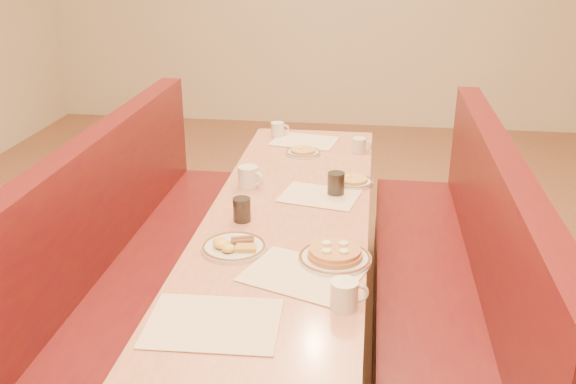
# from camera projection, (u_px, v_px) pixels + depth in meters

# --- Properties ---
(ground) EXTENTS (8.00, 8.00, 0.00)m
(ground) POSITION_uv_depth(u_px,v_px,m) (288.00, 355.00, 3.08)
(ground) COLOR #9E6647
(ground) RESTS_ON ground
(diner_table) EXTENTS (0.70, 2.50, 0.75)m
(diner_table) POSITION_uv_depth(u_px,v_px,m) (288.00, 288.00, 2.94)
(diner_table) COLOR black
(diner_table) RESTS_ON ground
(booth_left) EXTENTS (0.55, 2.50, 1.05)m
(booth_left) POSITION_uv_depth(u_px,v_px,m) (135.00, 279.00, 3.03)
(booth_left) COLOR #4C3326
(booth_left) RESTS_ON ground
(booth_right) EXTENTS (0.55, 2.50, 1.05)m
(booth_right) POSITION_uv_depth(u_px,v_px,m) (451.00, 301.00, 2.85)
(booth_right) COLOR #4C3326
(booth_right) RESTS_ON ground
(placemat_near_left) EXTENTS (0.43, 0.33, 0.00)m
(placemat_near_left) POSITION_uv_depth(u_px,v_px,m) (213.00, 323.00, 2.01)
(placemat_near_left) COLOR beige
(placemat_near_left) RESTS_ON diner_table
(placemat_near_right) EXTENTS (0.47, 0.41, 0.00)m
(placemat_near_right) POSITION_uv_depth(u_px,v_px,m) (301.00, 275.00, 2.29)
(placemat_near_right) COLOR beige
(placemat_near_right) RESTS_ON diner_table
(placemat_far_left) EXTENTS (0.40, 0.33, 0.00)m
(placemat_far_left) POSITION_uv_depth(u_px,v_px,m) (304.00, 141.00, 3.73)
(placemat_far_left) COLOR beige
(placemat_far_left) RESTS_ON diner_table
(placemat_far_right) EXTENTS (0.39, 0.33, 0.00)m
(placemat_far_right) POSITION_uv_depth(u_px,v_px,m) (320.00, 196.00, 2.96)
(placemat_far_right) COLOR beige
(placemat_far_right) RESTS_ON diner_table
(pancake_plate) EXTENTS (0.27, 0.27, 0.06)m
(pancake_plate) POSITION_uv_depth(u_px,v_px,m) (335.00, 256.00, 2.38)
(pancake_plate) COLOR beige
(pancake_plate) RESTS_ON diner_table
(eggs_plate) EXTENTS (0.25, 0.25, 0.05)m
(eggs_plate) POSITION_uv_depth(u_px,v_px,m) (233.00, 246.00, 2.47)
(eggs_plate) COLOR beige
(eggs_plate) RESTS_ON diner_table
(extra_plate_mid) EXTENTS (0.19, 0.19, 0.04)m
(extra_plate_mid) POSITION_uv_depth(u_px,v_px,m) (353.00, 181.00, 3.11)
(extra_plate_mid) COLOR beige
(extra_plate_mid) RESTS_ON diner_table
(extra_plate_far) EXTENTS (0.19, 0.19, 0.04)m
(extra_plate_far) POSITION_uv_depth(u_px,v_px,m) (303.00, 152.00, 3.52)
(extra_plate_far) COLOR beige
(extra_plate_far) RESTS_ON diner_table
(coffee_mug_a) EXTENTS (0.13, 0.09, 0.10)m
(coffee_mug_a) POSITION_uv_depth(u_px,v_px,m) (345.00, 294.00, 2.08)
(coffee_mug_a) COLOR beige
(coffee_mug_a) RESTS_ON diner_table
(coffee_mug_b) EXTENTS (0.13, 0.10, 0.10)m
(coffee_mug_b) POSITION_uv_depth(u_px,v_px,m) (249.00, 177.00, 3.06)
(coffee_mug_b) COLOR beige
(coffee_mug_b) RESTS_ON diner_table
(coffee_mug_c) EXTENTS (0.11, 0.08, 0.08)m
(coffee_mug_c) POSITION_uv_depth(u_px,v_px,m) (360.00, 145.00, 3.54)
(coffee_mug_c) COLOR beige
(coffee_mug_c) RESTS_ON diner_table
(coffee_mug_d) EXTENTS (0.11, 0.08, 0.08)m
(coffee_mug_d) POSITION_uv_depth(u_px,v_px,m) (278.00, 129.00, 3.81)
(coffee_mug_d) COLOR beige
(coffee_mug_d) RESTS_ON diner_table
(soda_tumbler_near) EXTENTS (0.08, 0.08, 0.10)m
(soda_tumbler_near) POSITION_uv_depth(u_px,v_px,m) (242.00, 210.00, 2.70)
(soda_tumbler_near) COLOR black
(soda_tumbler_near) RESTS_ON diner_table
(soda_tumbler_mid) EXTENTS (0.08, 0.08, 0.11)m
(soda_tumbler_mid) POSITION_uv_depth(u_px,v_px,m) (336.00, 184.00, 2.97)
(soda_tumbler_mid) COLOR black
(soda_tumbler_mid) RESTS_ON diner_table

